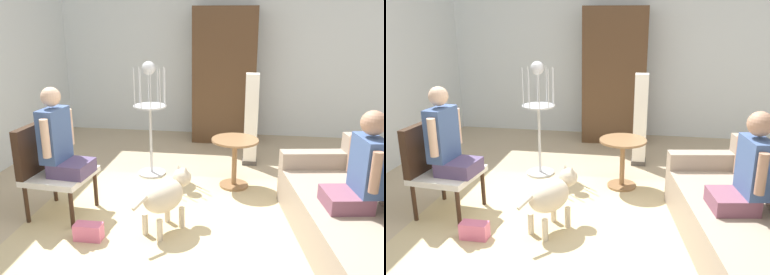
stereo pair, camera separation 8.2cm
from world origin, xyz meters
The scene contains 13 objects.
ground_plane centered at (0.00, 0.00, 0.00)m, with size 7.96×7.96×0.00m, color tan.
back_wall centered at (0.00, 3.38, 1.44)m, with size 6.18×0.12×2.88m, color silver.
area_rug centered at (-0.18, 0.08, 0.00)m, with size 3.11×2.35×0.01m, color #C6B284.
couch centered at (1.46, -0.20, 0.28)m, with size 1.18×2.19×0.80m.
armchair centered at (-1.55, 0.05, 0.56)m, with size 0.66×0.66×0.96m.
person_on_couch centered at (1.44, -0.23, 0.77)m, with size 0.48×0.52×0.86m.
person_on_armchair centered at (-1.39, 0.04, 0.82)m, with size 0.47×0.51×0.89m.
round_end_table centered at (0.32, 1.01, 0.39)m, with size 0.56×0.56×0.60m.
dog centered at (-0.28, -0.13, 0.38)m, with size 0.50×0.69×0.59m.
bird_cage_stand centered at (-0.76, 1.26, 0.80)m, with size 0.42×0.42×1.48m.
column_lamp centered at (0.51, 1.85, 0.63)m, with size 0.20×0.20×1.27m.
armoire_cabinet centered at (0.06, 2.97, 1.08)m, with size 1.00×0.56×2.15m, color #4C331E.
handbag centered at (-0.96, -0.42, 0.08)m, with size 0.26×0.13×0.16m, color #D8668C.
Camera 2 is at (0.55, -3.57, 2.02)m, focal length 37.74 mm.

